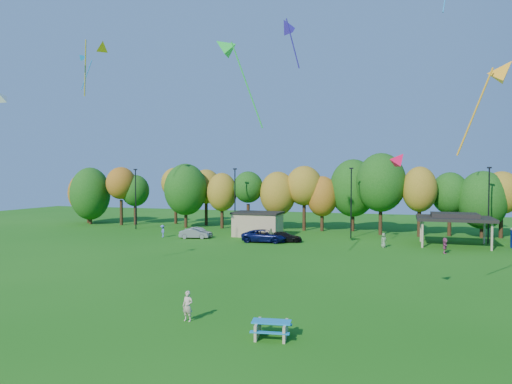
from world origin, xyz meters
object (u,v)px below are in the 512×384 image
(kite_flyer, at_px, (188,306))
(car_c, at_px, (264,236))
(car_a, at_px, (199,232))
(picnic_table, at_px, (271,328))
(car_d, at_px, (284,237))
(car_b, at_px, (194,234))

(kite_flyer, xyz_separation_m, car_c, (-4.79, 30.09, -0.07))
(car_a, bearing_deg, picnic_table, -129.55)
(car_a, bearing_deg, kite_flyer, -135.93)
(car_a, relative_size, car_d, 0.95)
(car_b, bearing_deg, car_d, -104.34)
(kite_flyer, distance_m, car_a, 34.80)
(car_c, bearing_deg, car_a, 75.45)
(kite_flyer, height_order, car_c, kite_flyer)
(car_c, distance_m, car_d, 2.39)
(car_d, bearing_deg, car_b, 71.94)
(picnic_table, height_order, car_a, car_a)
(kite_flyer, relative_size, car_c, 0.30)
(kite_flyer, height_order, car_b, kite_flyer)
(car_a, xyz_separation_m, car_d, (11.82, -0.91, -0.07))
(picnic_table, distance_m, kite_flyer, 5.22)
(car_d, bearing_deg, car_a, 65.83)
(car_c, relative_size, car_d, 1.28)
(picnic_table, height_order, car_c, car_c)
(kite_flyer, relative_size, car_a, 0.41)
(car_a, height_order, car_c, car_c)
(picnic_table, xyz_separation_m, kite_flyer, (-5.11, 1.02, 0.35))
(kite_flyer, height_order, car_a, kite_flyer)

